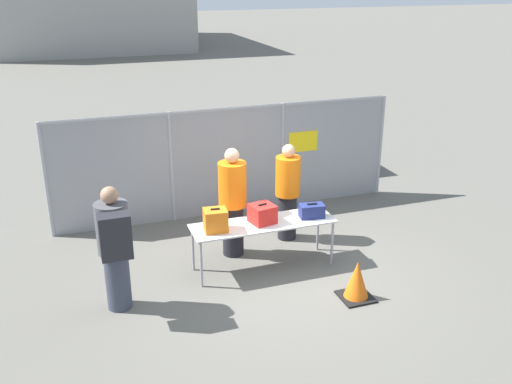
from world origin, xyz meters
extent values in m
plane|color=#605E56|center=(0.00, 0.00, 0.00)|extent=(120.00, 120.00, 0.00)
cylinder|color=#9EA0A5|center=(-3.27, 2.41, 1.04)|extent=(0.07, 0.07, 2.08)
cylinder|color=#9EA0A5|center=(-1.09, 2.41, 1.04)|extent=(0.07, 0.07, 2.08)
cylinder|color=#9EA0A5|center=(1.09, 2.41, 1.04)|extent=(0.07, 0.07, 2.08)
cylinder|color=#9EA0A5|center=(3.27, 2.41, 1.04)|extent=(0.07, 0.07, 2.08)
cube|color=gray|center=(0.00, 2.41, 1.04)|extent=(6.53, 0.01, 2.08)
cube|color=#9EA0A5|center=(0.00, 2.41, 2.05)|extent=(6.53, 0.04, 0.04)
cube|color=yellow|center=(1.52, 2.40, 1.29)|extent=(0.60, 0.01, 0.40)
cube|color=silver|center=(-0.13, 0.12, 0.76)|extent=(2.25, 0.65, 0.02)
cylinder|color=#99999E|center=(-1.19, -0.15, 0.37)|extent=(0.04, 0.04, 0.75)
cylinder|color=#99999E|center=(0.94, -0.15, 0.37)|extent=(0.04, 0.04, 0.75)
cylinder|color=#99999E|center=(-1.19, 0.38, 0.37)|extent=(0.04, 0.04, 0.75)
cylinder|color=#99999E|center=(0.94, 0.38, 0.37)|extent=(0.04, 0.04, 0.75)
cube|color=orange|center=(-0.90, 0.08, 0.94)|extent=(0.37, 0.32, 0.34)
cube|color=black|center=(-0.90, 0.08, 1.12)|extent=(0.14, 0.04, 0.02)
cube|color=red|center=(-0.14, 0.14, 0.92)|extent=(0.41, 0.41, 0.29)
cube|color=black|center=(-0.14, 0.14, 1.07)|extent=(0.14, 0.05, 0.02)
cube|color=navy|center=(0.67, 0.07, 0.88)|extent=(0.41, 0.27, 0.21)
cube|color=black|center=(0.67, 0.07, 1.00)|extent=(0.16, 0.04, 0.02)
cylinder|color=#383D4C|center=(-2.41, -0.30, 0.43)|extent=(0.34, 0.34, 0.86)
cylinder|color=#4C4C51|center=(-2.41, -0.30, 1.21)|extent=(0.45, 0.45, 0.71)
sphere|color=#A57A5B|center=(-2.41, -0.30, 1.68)|extent=(0.23, 0.23, 0.23)
cube|color=#232328|center=(-2.41, -0.65, 1.25)|extent=(0.40, 0.25, 0.60)
cylinder|color=black|center=(-0.44, 0.72, 0.43)|extent=(0.34, 0.34, 0.87)
cylinder|color=orange|center=(-0.44, 0.72, 1.23)|extent=(0.45, 0.45, 0.72)
sphere|color=tan|center=(-0.44, 0.72, 1.71)|extent=(0.24, 0.24, 0.24)
cylinder|color=black|center=(0.63, 0.98, 0.41)|extent=(0.32, 0.32, 0.81)
cylinder|color=orange|center=(0.63, 0.98, 1.15)|extent=(0.42, 0.42, 0.68)
sphere|color=tan|center=(0.63, 0.98, 1.60)|extent=(0.22, 0.22, 0.22)
cube|color=#B2B2B7|center=(2.13, 4.11, 0.39)|extent=(3.34, 1.41, 0.47)
sphere|color=black|center=(1.54, 3.34, 0.28)|extent=(0.56, 0.56, 0.56)
sphere|color=black|center=(1.54, 4.87, 0.28)|extent=(0.56, 0.56, 0.56)
cylinder|color=#59595B|center=(-0.13, 4.11, 0.20)|extent=(1.17, 0.06, 0.06)
cube|color=black|center=(0.83, -1.18, 0.01)|extent=(0.46, 0.46, 0.03)
cone|color=orange|center=(0.83, -1.18, 0.29)|extent=(0.37, 0.37, 0.58)
camera|label=1|loc=(-2.87, -7.42, 4.41)|focal=40.00mm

